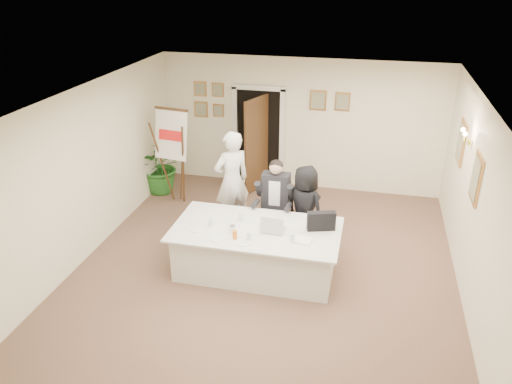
{
  "coord_description": "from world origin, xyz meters",
  "views": [
    {
      "loc": [
        1.44,
        -6.63,
        4.54
      ],
      "look_at": [
        -0.28,
        0.6,
        1.1
      ],
      "focal_mm": 35.0,
      "sensor_mm": 36.0,
      "label": 1
    }
  ],
  "objects": [
    {
      "name": "floor",
      "position": [
        0.0,
        0.0,
        0.0
      ],
      "size": [
        7.0,
        7.0,
        0.0
      ],
      "primitive_type": "plane",
      "color": "brown",
      "rests_on": "ground"
    },
    {
      "name": "ceiling",
      "position": [
        0.0,
        0.0,
        2.8
      ],
      "size": [
        6.0,
        7.0,
        0.02
      ],
      "primitive_type": "cube",
      "color": "white",
      "rests_on": "wall_back"
    },
    {
      "name": "wall_back",
      "position": [
        0.0,
        3.5,
        1.4
      ],
      "size": [
        6.0,
        0.1,
        2.8
      ],
      "primitive_type": "cube",
      "color": "white",
      "rests_on": "floor"
    },
    {
      "name": "wall_front",
      "position": [
        0.0,
        -3.5,
        1.4
      ],
      "size": [
        6.0,
        0.1,
        2.8
      ],
      "primitive_type": "cube",
      "color": "white",
      "rests_on": "floor"
    },
    {
      "name": "wall_left",
      "position": [
        -3.0,
        0.0,
        1.4
      ],
      "size": [
        0.1,
        7.0,
        2.8
      ],
      "primitive_type": "cube",
      "color": "white",
      "rests_on": "floor"
    },
    {
      "name": "wall_right",
      "position": [
        3.0,
        0.0,
        1.4
      ],
      "size": [
        0.1,
        7.0,
        2.8
      ],
      "primitive_type": "cube",
      "color": "white",
      "rests_on": "floor"
    },
    {
      "name": "doorway",
      "position": [
        -0.88,
        3.32,
        1.04
      ],
      "size": [
        1.14,
        0.86,
        2.2
      ],
      "color": "black",
      "rests_on": "floor"
    },
    {
      "name": "pictures_back_wall",
      "position": [
        -0.8,
        3.47,
        1.85
      ],
      "size": [
        3.4,
        0.06,
        0.8
      ],
      "primitive_type": null,
      "color": "#BA7F3F",
      "rests_on": "wall_back"
    },
    {
      "name": "pictures_right_wall",
      "position": [
        2.97,
        1.2,
        1.75
      ],
      "size": [
        0.06,
        2.2,
        0.8
      ],
      "primitive_type": null,
      "color": "#BA7F3F",
      "rests_on": "wall_right"
    },
    {
      "name": "wall_sconce",
      "position": [
        2.9,
        1.2,
        2.1
      ],
      "size": [
        0.2,
        0.3,
        0.24
      ],
      "primitive_type": null,
      "color": "gold",
      "rests_on": "wall_right"
    },
    {
      "name": "conference_table",
      "position": [
        -0.12,
        -0.04,
        0.39
      ],
      "size": [
        2.6,
        1.39,
        0.78
      ],
      "color": "silver",
      "rests_on": "floor"
    },
    {
      "name": "seated_man",
      "position": [
        -0.04,
        1.03,
        0.76
      ],
      "size": [
        0.74,
        0.78,
        1.52
      ],
      "primitive_type": null,
      "rotation": [
        0.0,
        0.0,
        -0.14
      ],
      "color": "black",
      "rests_on": "floor"
    },
    {
      "name": "flip_chart",
      "position": [
        -2.29,
        2.08,
        0.91
      ],
      "size": [
        0.7,
        0.48,
        1.96
      ],
      "color": "#402414",
      "rests_on": "floor"
    },
    {
      "name": "standing_man",
      "position": [
        -0.9,
        1.32,
        0.93
      ],
      "size": [
        0.8,
        0.79,
        1.87
      ],
      "primitive_type": "imported",
      "rotation": [
        0.0,
        0.0,
        3.88
      ],
      "color": "white",
      "rests_on": "floor"
    },
    {
      "name": "standing_woman",
      "position": [
        0.5,
        0.9,
        0.75
      ],
      "size": [
        0.88,
        0.78,
        1.51
      ],
      "primitive_type": "imported",
      "rotation": [
        0.0,
        0.0,
        2.62
      ],
      "color": "black",
      "rests_on": "floor"
    },
    {
      "name": "potted_palm",
      "position": [
        -2.8,
        2.5,
        0.6
      ],
      "size": [
        1.3,
        1.2,
        1.21
      ],
      "primitive_type": "imported",
      "rotation": [
        0.0,
        0.0,
        0.27
      ],
      "color": "#236220",
      "rests_on": "floor"
    },
    {
      "name": "laptop",
      "position": [
        0.14,
        -0.01,
        0.91
      ],
      "size": [
        0.38,
        0.39,
        0.28
      ],
      "primitive_type": null,
      "rotation": [
        0.0,
        0.0,
        -0.05
      ],
      "color": "#B7BABC",
      "rests_on": "conference_table"
    },
    {
      "name": "laptop_bag",
      "position": [
        0.85,
        0.16,
        0.93
      ],
      "size": [
        0.45,
        0.24,
        0.3
      ],
      "primitive_type": "cube",
      "rotation": [
        0.0,
        0.0,
        0.3
      ],
      "color": "black",
      "rests_on": "conference_table"
    },
    {
      "name": "paper_stack",
      "position": [
        0.62,
        -0.25,
        0.79
      ],
      "size": [
        0.33,
        0.25,
        0.03
      ],
      "primitive_type": "cube",
      "rotation": [
        0.0,
        0.0,
        -0.17
      ],
      "color": "white",
      "rests_on": "conference_table"
    },
    {
      "name": "plate_left",
      "position": [
        -1.02,
        -0.28,
        0.78
      ],
      "size": [
        0.25,
        0.25,
        0.01
      ],
      "primitive_type": "cylinder",
      "rotation": [
        0.0,
        0.0,
        0.09
      ],
      "color": "white",
      "rests_on": "conference_table"
    },
    {
      "name": "plate_mid",
      "position": [
        -0.62,
        -0.47,
        0.78
      ],
      "size": [
        0.28,
        0.28,
        0.01
      ],
      "primitive_type": "cylinder",
      "rotation": [
        0.0,
        0.0,
        0.24
      ],
      "color": "white",
      "rests_on": "conference_table"
    },
    {
      "name": "plate_near",
      "position": [
        -0.2,
        -0.52,
        0.78
      ],
      "size": [
        0.25,
        0.25,
        0.01
      ],
      "primitive_type": "cylinder",
      "rotation": [
        0.0,
        0.0,
        -0.27
      ],
      "color": "white",
      "rests_on": "conference_table"
    },
    {
      "name": "glass_a",
      "position": [
        -0.83,
        -0.13,
        0.84
      ],
      "size": [
        0.08,
        0.08,
        0.14
      ],
      "primitive_type": "cylinder",
      "rotation": [
        0.0,
        0.0,
        0.33
      ],
      "color": "silver",
      "rests_on": "conference_table"
    },
    {
      "name": "glass_b",
      "position": [
        -0.15,
        -0.41,
        0.84
      ],
      "size": [
        0.07,
        0.07,
        0.14
      ],
      "primitive_type": "cylinder",
      "rotation": [
        0.0,
        0.0,
        0.07
      ],
      "color": "silver",
      "rests_on": "conference_table"
    },
    {
      "name": "glass_c",
      "position": [
        0.48,
        -0.31,
        0.84
      ],
      "size": [
        0.08,
        0.08,
        0.14
      ],
      "primitive_type": "cylinder",
      "rotation": [
        0.0,
        0.0,
        -0.25
      ],
      "color": "silver",
      "rests_on": "conference_table"
    },
    {
      "name": "glass_d",
      "position": [
        -0.42,
        0.16,
        0.84
      ],
      "size": [
        0.08,
        0.08,
        0.14
      ],
      "primitive_type": "cylinder",
      "rotation": [
        0.0,
        0.0,
        0.24
      ],
      "color": "silver",
      "rests_on": "conference_table"
    },
    {
      "name": "oj_glass",
      "position": [
        -0.36,
        -0.41,
        0.84
      ],
      "size": [
        0.09,
        0.09,
        0.13
      ],
      "primitive_type": "cylinder",
      "rotation": [
        0.0,
        0.0,
        0.25
      ],
      "color": "orange",
      "rests_on": "conference_table"
    },
    {
      "name": "steel_jug",
      "position": [
        -0.46,
        -0.22,
        0.83
      ],
      "size": [
        0.11,
        0.11,
        0.11
      ],
      "primitive_type": "cylinder",
      "rotation": [
        0.0,
        0.0,
        0.23
      ],
      "color": "silver",
      "rests_on": "conference_table"
    }
  ]
}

